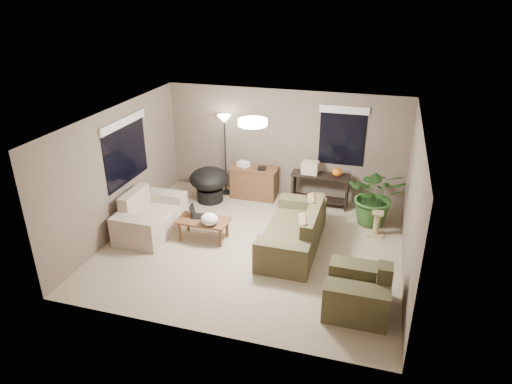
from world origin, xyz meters
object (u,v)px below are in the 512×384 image
(papasan_chair, at_px, (209,182))
(floor_lamp, at_px, (224,129))
(main_sofa, at_px, (295,233))
(armchair, at_px, (359,292))
(loveseat, at_px, (150,218))
(desk, at_px, (254,182))
(console_table, at_px, (320,187))
(coffee_table, at_px, (203,222))
(houseplant, at_px, (375,202))
(cat_scratching_post, at_px, (376,225))

(papasan_chair, xyz_separation_m, floor_lamp, (0.21, 0.51, 1.13))
(main_sofa, relative_size, armchair, 2.20)
(loveseat, bearing_deg, papasan_chair, 69.38)
(desk, bearing_deg, main_sofa, -54.37)
(main_sofa, xyz_separation_m, console_table, (0.16, 1.94, 0.14))
(papasan_chair, bearing_deg, coffee_table, -72.59)
(desk, xyz_separation_m, houseplant, (2.77, -0.53, 0.12))
(main_sofa, bearing_deg, console_table, 85.27)
(main_sofa, height_order, console_table, main_sofa)
(floor_lamp, relative_size, houseplant, 1.49)
(loveseat, xyz_separation_m, floor_lamp, (0.85, 2.19, 1.30))
(floor_lamp, relative_size, cat_scratching_post, 3.82)
(main_sofa, relative_size, coffee_table, 2.20)
(main_sofa, relative_size, cat_scratching_post, 4.40)
(papasan_chair, bearing_deg, console_table, 10.74)
(main_sofa, height_order, coffee_table, main_sofa)
(main_sofa, height_order, papasan_chair, main_sofa)
(main_sofa, xyz_separation_m, floor_lamp, (-2.10, 1.98, 1.30))
(desk, height_order, papasan_chair, papasan_chair)
(armchair, bearing_deg, console_table, 108.25)
(coffee_table, distance_m, console_table, 2.89)
(cat_scratching_post, bearing_deg, coffee_table, -161.10)
(armchair, bearing_deg, coffee_table, 156.80)
(houseplant, bearing_deg, main_sofa, -134.79)
(papasan_chair, bearing_deg, main_sofa, -32.55)
(loveseat, relative_size, floor_lamp, 0.84)
(floor_lamp, xyz_separation_m, cat_scratching_post, (3.56, -1.07, -1.38))
(armchair, xyz_separation_m, desk, (-2.69, 3.45, 0.08))
(papasan_chair, distance_m, houseplant, 3.70)
(armchair, distance_m, floor_lamp, 5.05)
(papasan_chair, bearing_deg, floor_lamp, 67.18)
(console_table, bearing_deg, floor_lamp, 178.94)
(armchair, relative_size, houseplant, 0.78)
(main_sofa, bearing_deg, coffee_table, -173.67)
(desk, bearing_deg, coffee_table, -100.72)
(loveseat, relative_size, armchair, 1.60)
(cat_scratching_post, bearing_deg, floor_lamp, 163.24)
(desk, xyz_separation_m, floor_lamp, (-0.71, 0.06, 1.22))
(console_table, distance_m, houseplant, 1.34)
(desk, xyz_separation_m, papasan_chair, (-0.93, -0.45, 0.09))
(armchair, bearing_deg, desk, 127.89)
(console_table, bearing_deg, coffee_table, -132.27)
(floor_lamp, height_order, houseplant, floor_lamp)
(console_table, bearing_deg, papasan_chair, -169.26)
(desk, xyz_separation_m, cat_scratching_post, (2.84, -1.02, -0.16))
(console_table, xyz_separation_m, papasan_chair, (-2.47, -0.47, 0.03))
(papasan_chair, bearing_deg, houseplant, -1.21)
(console_table, distance_m, floor_lamp, 2.54)
(loveseat, distance_m, console_table, 3.78)
(coffee_table, xyz_separation_m, papasan_chair, (-0.52, 1.67, 0.11))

